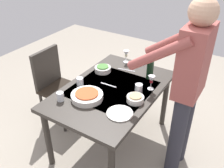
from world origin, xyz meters
TOP-DOWN VIEW (x-y plane):
  - ground_plane at (0.00, 0.00)m, footprint 6.00×6.00m
  - dining_table at (0.00, 0.00)m, footprint 1.33×0.87m
  - chair_near at (-0.01, -0.82)m, footprint 0.40×0.40m
  - person_server at (-0.08, 0.70)m, footprint 0.42×0.61m
  - wine_bottle at (-0.38, 0.23)m, footprint 0.07×0.07m
  - wine_glass_left at (-0.19, 0.33)m, footprint 0.07×0.07m
  - wine_glass_right at (-0.57, -0.16)m, footprint 0.07×0.07m
  - water_cup_near_left at (0.43, -0.29)m, footprint 0.07×0.07m
  - water_cup_near_right at (-0.08, 0.26)m, footprint 0.07×0.07m
  - water_cup_far_left at (0.13, -0.30)m, footprint 0.07×0.07m
  - serving_bowl_pasta at (0.28, -0.10)m, footprint 0.30×0.30m
  - side_bowl_salad at (-0.24, -0.27)m, footprint 0.18×0.18m
  - side_bowl_bread at (0.08, 0.30)m, footprint 0.16×0.16m
  - dinner_plate_near at (0.31, 0.27)m, footprint 0.23×0.23m
  - table_knife at (-0.40, -0.06)m, footprint 0.05×0.20m
  - table_fork at (-0.03, -0.06)m, footprint 0.02×0.18m

SIDE VIEW (x-z plane):
  - ground_plane at x=0.00m, z-range 0.00..0.00m
  - chair_near at x=-0.01m, z-range 0.07..0.98m
  - dining_table at x=0.00m, z-range 0.28..1.01m
  - table_knife at x=-0.40m, z-range 0.73..0.73m
  - table_fork at x=-0.03m, z-range 0.73..0.73m
  - dinner_plate_near at x=0.31m, z-range 0.73..0.74m
  - serving_bowl_pasta at x=0.28m, z-range 0.73..0.79m
  - side_bowl_salad at x=-0.24m, z-range 0.73..0.79m
  - side_bowl_bread at x=0.08m, z-range 0.73..0.79m
  - water_cup_near_left at x=0.43m, z-range 0.73..0.81m
  - water_cup_near_right at x=-0.08m, z-range 0.73..0.81m
  - water_cup_far_left at x=0.13m, z-range 0.73..0.81m
  - wine_glass_left at x=-0.19m, z-range 0.76..0.91m
  - wine_glass_right at x=-0.57m, z-range 0.76..0.91m
  - wine_bottle at x=-0.38m, z-range 0.69..0.99m
  - person_server at x=-0.08m, z-range 0.12..1.81m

